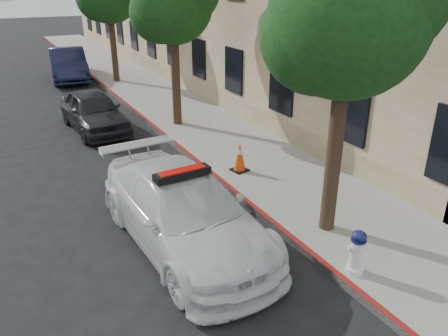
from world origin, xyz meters
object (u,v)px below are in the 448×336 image
object	(u,v)px
parked_car_far	(68,64)
traffic_cone	(240,157)
police_car	(184,211)
parked_car_mid	(94,111)
fire_hydrant	(357,252)

from	to	relation	value
parked_car_far	traffic_cone	size ratio (longest dim) A/B	6.21
police_car	traffic_cone	size ratio (longest dim) A/B	6.57
parked_car_mid	traffic_cone	world-z (taller)	parked_car_mid
fire_hydrant	parked_car_far	bearing A→B (deg)	118.78
parked_car_far	traffic_cone	distance (m)	14.78
traffic_cone	fire_hydrant	bearing A→B (deg)	-94.97
police_car	parked_car_far	xyz separation A→B (m)	(0.80, 16.99, 0.07)
fire_hydrant	parked_car_mid	bearing A→B (deg)	126.09
parked_car_far	parked_car_mid	bearing A→B (deg)	-88.43
parked_car_far	fire_hydrant	bearing A→B (deg)	-79.71
parked_car_mid	parked_car_far	xyz separation A→B (m)	(0.73, 8.94, 0.12)
police_car	parked_car_mid	xyz separation A→B (m)	(0.07, 8.05, -0.05)
police_car	traffic_cone	xyz separation A→B (m)	(2.59, 2.32, -0.20)
parked_car_mid	traffic_cone	distance (m)	6.26
parked_car_far	traffic_cone	bearing A→B (deg)	-76.82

